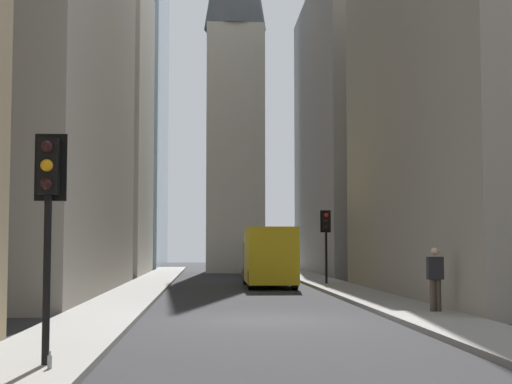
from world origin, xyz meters
name	(u,v)px	position (x,y,z in m)	size (l,w,h in m)	color
ground_plane	(264,320)	(0.00, 0.00, 0.00)	(135.00, 135.00, 0.00)	#262628
sidewalk_right	(97,318)	(0.00, 4.50, 0.07)	(90.00, 2.20, 0.14)	gray
sidewalk_left	(427,316)	(0.00, -4.50, 0.07)	(90.00, 2.20, 0.14)	gray
building_left_far	(381,131)	(31.91, -10.60, 10.09)	(19.75, 10.00, 20.18)	gray
building_right_far	(71,122)	(29.78, 10.60, 10.11)	(12.15, 10.00, 20.22)	beige
church_spire	(235,42)	(35.66, -0.43, 17.30)	(4.66, 4.66, 33.03)	#B7B2A5
delivery_truck	(269,257)	(15.99, -1.40, 1.46)	(6.46, 2.25, 2.84)	yellow
hatchback_grey	(259,268)	(23.41, -1.40, 0.66)	(4.30, 1.78, 1.42)	slate
traffic_light_foreground	(48,193)	(-8.47, 4.11, 2.86)	(0.43, 0.52, 3.71)	black
traffic_light_midblock	(326,230)	(16.51, -4.28, 2.78)	(0.43, 0.52, 3.60)	black
pedestrian	(435,276)	(0.66, -4.95, 1.13)	(0.26, 0.44, 1.81)	#473D33
discarded_bottle	(50,361)	(-8.87, 3.96, 0.25)	(0.07, 0.07, 0.27)	#999EA3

